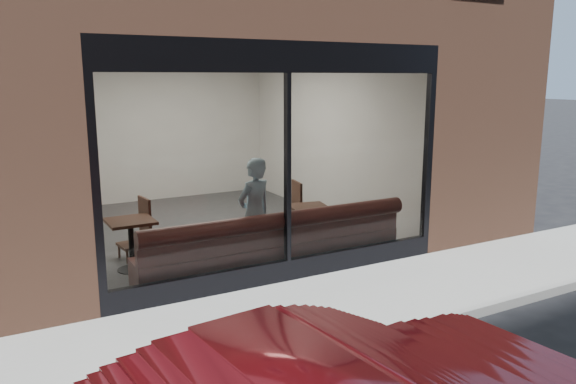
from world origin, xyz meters
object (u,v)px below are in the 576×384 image
cafe_table_right (309,207)px  cafe_table_left (130,221)px  cafe_chair_left (134,245)px  cafe_chair_right (287,222)px  banquette (274,257)px  person (255,214)px

cafe_table_right → cafe_table_left: bearing=170.0°
cafe_table_right → cafe_chair_left: size_ratio=1.32×
cafe_chair_left → cafe_table_left: bearing=66.3°
cafe_chair_left → cafe_chair_right: 2.70m
cafe_table_left → banquette: bearing=-30.0°
banquette → person: bearing=121.0°
cafe_chair_right → cafe_table_left: bearing=21.9°
cafe_table_left → cafe_chair_left: cafe_table_left is taller
cafe_table_left → cafe_table_right: (2.68, -0.47, 0.00)m
cafe_table_left → cafe_chair_right: cafe_table_left is taller
cafe_table_right → cafe_chair_left: 2.75m
banquette → cafe_chair_right: banquette is taller
banquette → cafe_chair_right: size_ratio=8.54×
banquette → cafe_table_left: 2.11m
cafe_table_left → cafe_chair_right: (2.85, 0.59, -0.50)m
cafe_table_left → cafe_chair_left: (0.15, 0.49, -0.50)m
cafe_chair_left → cafe_chair_right: bearing=175.5°
banquette → cafe_table_right: (0.91, 0.55, 0.52)m
banquette → person: 0.67m
cafe_table_left → cafe_table_right: 2.72m
banquette → cafe_chair_right: bearing=56.0°
cafe_table_left → cafe_chair_left: bearing=72.8°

